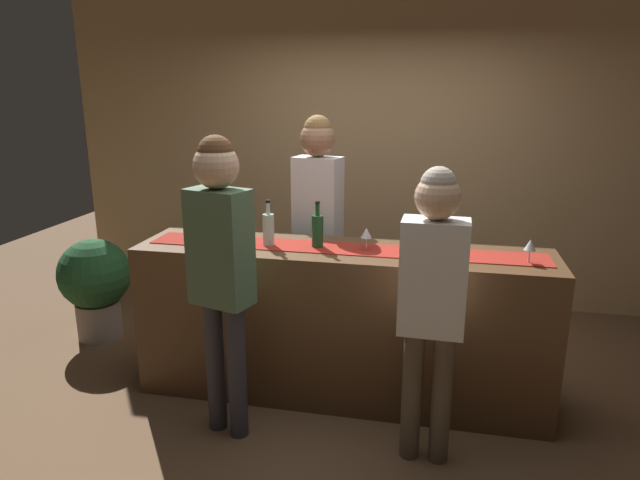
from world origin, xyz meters
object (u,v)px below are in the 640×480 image
(wine_glass_mid_counter, at_px, (210,224))
(customer_browsing, at_px, (220,256))
(wine_glass_near_customer, at_px, (530,246))
(wine_glass_far_end, at_px, (366,234))
(wine_bottle_green, at_px, (317,230))
(potted_plant_tall, at_px, (95,282))
(wine_bottle_clear, at_px, (268,229))
(bartender, at_px, (318,208))
(customer_sipping, at_px, (433,289))

(wine_glass_mid_counter, height_order, customer_browsing, customer_browsing)
(wine_glass_near_customer, xyz_separation_m, customer_browsing, (-1.71, -0.51, -0.01))
(wine_glass_near_customer, height_order, wine_glass_far_end, same)
(wine_bottle_green, distance_m, potted_plant_tall, 2.10)
(wine_bottle_clear, height_order, potted_plant_tall, wine_bottle_clear)
(wine_bottle_green, height_order, wine_bottle_clear, same)
(wine_glass_far_end, distance_m, potted_plant_tall, 2.39)
(wine_bottle_green, distance_m, bartender, 0.60)
(bartender, bearing_deg, wine_glass_mid_counter, 52.54)
(bartender, bearing_deg, customer_browsing, 87.01)
(bartender, distance_m, customer_browsing, 1.20)
(potted_plant_tall, bearing_deg, customer_browsing, -33.93)
(wine_glass_near_customer, relative_size, bartender, 0.08)
(bartender, height_order, customer_browsing, bartender)
(wine_bottle_green, relative_size, customer_sipping, 0.18)
(wine_glass_mid_counter, height_order, wine_glass_far_end, same)
(wine_glass_near_customer, bearing_deg, customer_browsing, -163.31)
(potted_plant_tall, bearing_deg, wine_bottle_clear, -16.24)
(wine_bottle_green, distance_m, wine_glass_far_end, 0.31)
(wine_bottle_clear, height_order, bartender, bartender)
(wine_glass_near_customer, bearing_deg, wine_glass_mid_counter, 176.94)
(customer_sipping, bearing_deg, wine_bottle_green, 142.99)
(wine_bottle_clear, height_order, customer_browsing, customer_browsing)
(customer_sipping, bearing_deg, wine_glass_near_customer, 45.68)
(wine_bottle_clear, bearing_deg, customer_sipping, -28.00)
(wine_glass_near_customer, xyz_separation_m, potted_plant_tall, (-3.23, 0.51, -0.64))
(customer_sipping, height_order, potted_plant_tall, customer_sipping)
(bartender, xyz_separation_m, potted_plant_tall, (-1.83, -0.13, -0.66))
(wine_glass_far_end, bearing_deg, customer_browsing, -141.45)
(wine_glass_far_end, relative_size, customer_sipping, 0.09)
(wine_glass_far_end, relative_size, customer_browsing, 0.08)
(customer_sipping, bearing_deg, customer_browsing, -179.04)
(bartender, height_order, customer_sipping, bartender)
(wine_glass_mid_counter, bearing_deg, bartender, 40.81)
(wine_glass_far_end, height_order, potted_plant_tall, wine_glass_far_end)
(wine_bottle_green, bearing_deg, wine_glass_mid_counter, 176.59)
(wine_bottle_green, relative_size, wine_bottle_clear, 1.00)
(customer_sipping, xyz_separation_m, customer_browsing, (-1.17, 0.01, 0.10))
(wine_glass_mid_counter, relative_size, customer_sipping, 0.09)
(wine_glass_mid_counter, bearing_deg, wine_glass_near_customer, -3.06)
(wine_glass_mid_counter, height_order, potted_plant_tall, wine_glass_mid_counter)
(wine_glass_mid_counter, distance_m, potted_plant_tall, 1.42)
(wine_bottle_green, relative_size, wine_glass_mid_counter, 2.10)
(wine_glass_mid_counter, distance_m, bartender, 0.82)
(wine_bottle_green, xyz_separation_m, wine_glass_mid_counter, (-0.75, 0.04, -0.01))
(customer_browsing, bearing_deg, bartender, 92.44)
(wine_bottle_clear, xyz_separation_m, wine_glass_far_end, (0.63, 0.04, -0.01))
(wine_bottle_clear, height_order, wine_glass_near_customer, wine_bottle_clear)
(wine_bottle_clear, height_order, wine_glass_far_end, wine_bottle_clear)
(customer_sipping, distance_m, potted_plant_tall, 2.93)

